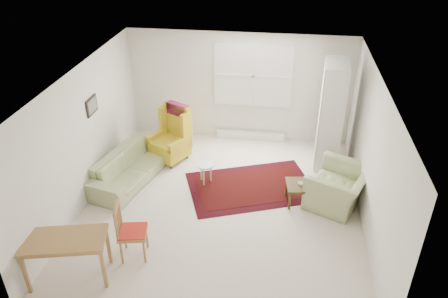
# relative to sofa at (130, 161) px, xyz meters

# --- Properties ---
(room) EXTENTS (5.04, 5.54, 2.51)m
(room) POSITION_rel_sofa_xyz_m (1.95, -0.42, 0.84)
(room) COLOR beige
(room) RESTS_ON ground
(rug) EXTENTS (2.78, 2.29, 0.02)m
(rug) POSITION_rel_sofa_xyz_m (2.41, 0.05, -0.41)
(rug) COLOR black
(rug) RESTS_ON ground
(sofa) EXTENTS (1.30, 2.20, 0.83)m
(sofa) POSITION_rel_sofa_xyz_m (0.00, 0.00, 0.00)
(sofa) COLOR #94A06A
(sofa) RESTS_ON ground
(armchair) EXTENTS (1.35, 1.42, 0.87)m
(armchair) POSITION_rel_sofa_xyz_m (4.03, -0.25, 0.02)
(armchair) COLOR #94A06A
(armchair) RESTS_ON ground
(wingback_chair) EXTENTS (0.97, 0.98, 1.21)m
(wingback_chair) POSITION_rel_sofa_xyz_m (0.58, 0.86, 0.19)
(wingback_chair) COLOR gold
(wingback_chair) RESTS_ON ground
(coffee_table) EXTENTS (0.57, 0.57, 0.41)m
(coffee_table) POSITION_rel_sofa_xyz_m (3.34, -0.32, -0.21)
(coffee_table) COLOR #453015
(coffee_table) RESTS_ON ground
(stool) EXTENTS (0.43, 0.43, 0.44)m
(stool) POSITION_rel_sofa_xyz_m (1.49, 0.08, -0.20)
(stool) COLOR white
(stool) RESTS_ON ground
(cabinet) EXTENTS (0.53, 0.92, 2.23)m
(cabinet) POSITION_rel_sofa_xyz_m (3.91, 1.21, 0.70)
(cabinet) COLOR silver
(cabinet) RESTS_ON ground
(desk) EXTENTS (1.29, 0.85, 0.75)m
(desk) POSITION_rel_sofa_xyz_m (-0.05, -2.67, -0.04)
(desk) COLOR olive
(desk) RESTS_ON ground
(desk_chair) EXTENTS (0.51, 0.51, 0.99)m
(desk_chair) POSITION_rel_sofa_xyz_m (0.75, -2.09, 0.08)
(desk_chair) COLOR olive
(desk_chair) RESTS_ON ground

